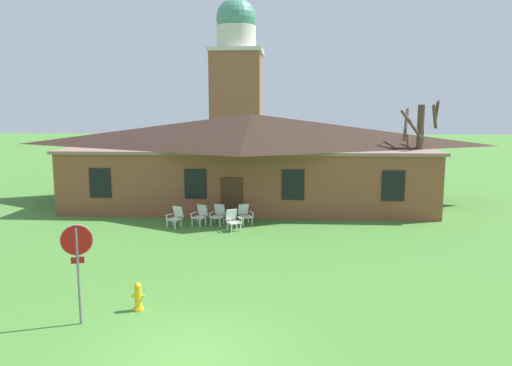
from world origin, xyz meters
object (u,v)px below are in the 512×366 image
object	(u,v)px
stop_sign	(77,254)
lawn_chair_by_porch	(176,216)
fire_hydrant	(138,297)
lawn_chair_left_end	(218,214)
lawn_chair_right_end	(245,214)
lawn_chair_near_door	(200,215)
lawn_chair_middle	(233,220)

from	to	relation	value
stop_sign	lawn_chair_by_porch	size ratio (longest dim) A/B	2.73
stop_sign	fire_hydrant	distance (m)	2.13
stop_sign	lawn_chair_left_end	world-z (taller)	stop_sign
lawn_chair_left_end	fire_hydrant	world-z (taller)	lawn_chair_left_end
lawn_chair_by_porch	lawn_chair_right_end	bearing A→B (deg)	13.89
lawn_chair_by_porch	lawn_chair_near_door	world-z (taller)	same
lawn_chair_left_end	lawn_chair_right_end	size ratio (longest dim) A/B	1.00
lawn_chair_left_end	lawn_chair_right_end	bearing A→B (deg)	6.42
lawn_chair_by_porch	lawn_chair_right_end	xyz separation A→B (m)	(3.18, 0.79, 0.00)
lawn_chair_by_porch	lawn_chair_right_end	distance (m)	3.28
lawn_chair_right_end	lawn_chair_near_door	bearing A→B (deg)	-171.09
lawn_chair_near_door	lawn_chair_middle	size ratio (longest dim) A/B	1.00
lawn_chair_left_end	stop_sign	bearing A→B (deg)	-100.09
lawn_chair_middle	lawn_chair_right_end	bearing A→B (deg)	71.49
lawn_chair_by_porch	lawn_chair_left_end	size ratio (longest dim) A/B	1.00
lawn_chair_middle	lawn_chair_by_porch	bearing A→B (deg)	169.75
lawn_chair_near_door	fire_hydrant	distance (m)	9.99
lawn_chair_near_door	lawn_chair_right_end	size ratio (longest dim) A/B	1.00
stop_sign	lawn_chair_left_end	xyz separation A→B (m)	(1.98, 11.11, -1.35)
lawn_chair_by_porch	lawn_chair_left_end	distance (m)	2.02
lawn_chair_right_end	fire_hydrant	distance (m)	10.52
stop_sign	fire_hydrant	world-z (taller)	stop_sign
fire_hydrant	stop_sign	bearing A→B (deg)	-142.43
lawn_chair_near_door	lawn_chair_middle	bearing A→B (deg)	-29.69
lawn_chair_by_porch	fire_hydrant	world-z (taller)	lawn_chair_by_porch
lawn_chair_middle	fire_hydrant	bearing A→B (deg)	-100.02
fire_hydrant	lawn_chair_by_porch	bearing A→B (deg)	96.90
lawn_chair_right_end	fire_hydrant	xyz separation A→B (m)	(-2.03, -10.32, -0.12)
lawn_chair_right_end	fire_hydrant	bearing A→B (deg)	-101.11
lawn_chair_by_porch	fire_hydrant	xyz separation A→B (m)	(1.15, -9.53, -0.12)
lawn_chair_by_porch	lawn_chair_right_end	world-z (taller)	same
stop_sign	lawn_chair_middle	bearing A→B (deg)	74.25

